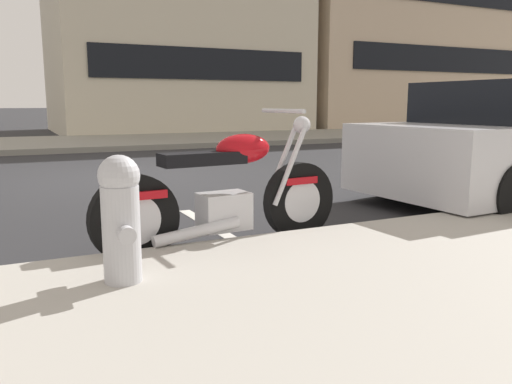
% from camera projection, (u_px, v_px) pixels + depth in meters
% --- Properties ---
extents(ground_plane, '(260.00, 260.00, 0.00)m').
position_uv_depth(ground_plane, '(128.00, 177.00, 8.35)').
color(ground_plane, '#28282B').
extents(sidewalk_far_curb, '(120.00, 5.00, 0.14)m').
position_uv_depth(sidewalk_far_curb, '(404.00, 133.00, 19.79)').
color(sidewalk_far_curb, gray).
rests_on(sidewalk_far_curb, ground).
extents(parking_stall_stripe, '(0.12, 2.20, 0.01)m').
position_uv_depth(parking_stall_stripe, '(221.00, 232.00, 4.79)').
color(parking_stall_stripe, silver).
rests_on(parking_stall_stripe, ground).
extents(parked_motorcycle, '(2.15, 0.62, 1.13)m').
position_uv_depth(parked_motorcycle, '(226.00, 196.00, 4.18)').
color(parked_motorcycle, black).
rests_on(parked_motorcycle, ground).
extents(fire_hydrant, '(0.24, 0.36, 0.75)m').
position_uv_depth(fire_hydrant, '(121.00, 216.00, 3.00)').
color(fire_hydrant, '#B7B7BC').
rests_on(fire_hydrant, sidewalk_near_curb).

